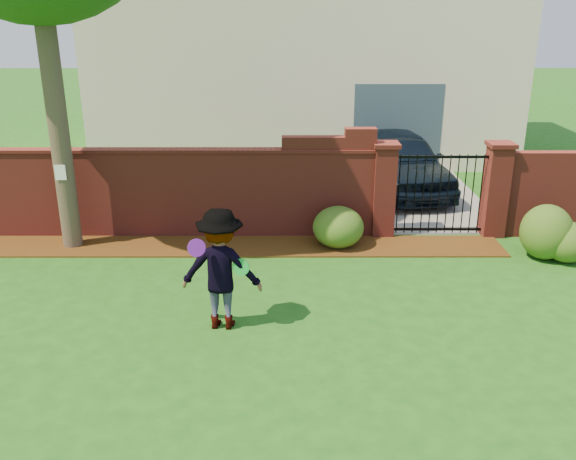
{
  "coord_description": "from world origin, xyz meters",
  "views": [
    {
      "loc": [
        0.5,
        -7.56,
        4.31
      ],
      "look_at": [
        0.52,
        1.4,
        1.05
      ],
      "focal_mm": 38.26,
      "sensor_mm": 36.0,
      "label": 1
    }
  ],
  "objects_px": {
    "man": "(220,270)",
    "frisbee_green": "(241,267)",
    "frisbee_purple": "(196,248)",
    "car": "(403,163)"
  },
  "relations": [
    {
      "from": "car",
      "to": "frisbee_purple",
      "type": "relative_size",
      "value": 17.87
    },
    {
      "from": "car",
      "to": "man",
      "type": "height_order",
      "value": "man"
    },
    {
      "from": "car",
      "to": "man",
      "type": "distance_m",
      "value": 7.72
    },
    {
      "from": "man",
      "to": "frisbee_green",
      "type": "xyz_separation_m",
      "value": [
        0.3,
        -0.13,
        0.1
      ]
    },
    {
      "from": "man",
      "to": "frisbee_purple",
      "type": "distance_m",
      "value": 0.58
    },
    {
      "from": "frisbee_purple",
      "to": "frisbee_green",
      "type": "relative_size",
      "value": 1.01
    },
    {
      "from": "frisbee_purple",
      "to": "man",
      "type": "bearing_deg",
      "value": 45.46
    },
    {
      "from": "man",
      "to": "frisbee_green",
      "type": "bearing_deg",
      "value": 162.19
    },
    {
      "from": "frisbee_purple",
      "to": "frisbee_green",
      "type": "xyz_separation_m",
      "value": [
        0.57,
        0.14,
        -0.34
      ]
    },
    {
      "from": "frisbee_purple",
      "to": "frisbee_green",
      "type": "distance_m",
      "value": 0.68
    }
  ]
}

